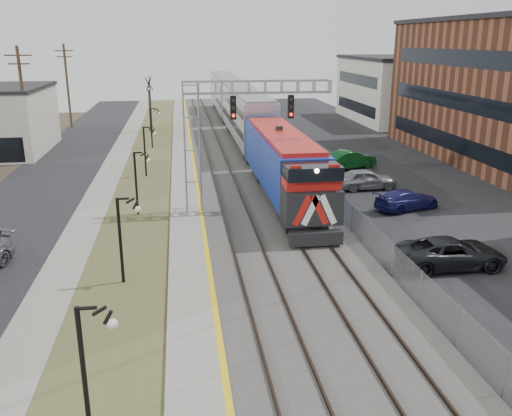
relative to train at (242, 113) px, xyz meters
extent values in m
cube|color=black|center=(-17.00, -18.48, -2.86)|extent=(7.00, 120.00, 0.04)
cube|color=gray|center=(-12.50, -18.48, -2.84)|extent=(2.00, 120.00, 0.08)
cube|color=#4F522B|center=(-9.50, -18.48, -2.85)|extent=(4.00, 120.00, 0.06)
cube|color=gray|center=(-6.50, -18.48, -2.76)|extent=(2.00, 120.00, 0.24)
cube|color=#595651|center=(-1.50, -18.48, -2.78)|extent=(8.00, 120.00, 0.20)
cube|color=black|center=(10.50, -18.48, -2.86)|extent=(16.00, 120.00, 0.04)
cube|color=gold|center=(-5.62, -18.48, -2.64)|extent=(0.24, 120.00, 0.01)
cube|color=#2D2119|center=(-4.25, -18.48, -2.61)|extent=(0.08, 120.00, 0.15)
cube|color=#2D2119|center=(-2.75, -18.48, -2.61)|extent=(0.08, 120.00, 0.15)
cube|color=#2D2119|center=(-0.75, -18.48, -2.61)|extent=(0.08, 120.00, 0.15)
cube|color=#2D2119|center=(0.75, -18.48, -2.61)|extent=(0.08, 120.00, 0.15)
cube|color=navy|center=(0.00, -24.19, -0.41)|extent=(3.00, 17.00, 4.25)
cube|color=black|center=(0.00, -32.89, -2.18)|extent=(2.80, 0.50, 0.70)
cube|color=#A9ADB4|center=(0.00, -3.89, 0.13)|extent=(3.00, 22.00, 5.33)
cube|color=#A9ADB4|center=(0.00, 18.91, 0.13)|extent=(3.00, 22.00, 5.33)
cube|color=gray|center=(-6.00, -25.48, 1.12)|extent=(1.00, 1.00, 8.00)
cube|color=gray|center=(-2.00, -25.48, 4.87)|extent=(9.00, 0.80, 0.80)
cube|color=black|center=(-3.50, -25.93, 3.72)|extent=(0.35, 0.25, 1.40)
cube|color=black|center=(0.00, -25.93, 3.72)|extent=(0.35, 0.25, 1.40)
cylinder|color=black|center=(-9.50, -45.48, -0.88)|extent=(0.14, 0.14, 4.00)
cylinder|color=black|center=(-9.50, -35.48, -0.88)|extent=(0.14, 0.14, 4.00)
cylinder|color=black|center=(-9.50, -25.48, -0.88)|extent=(0.14, 0.14, 4.00)
cylinder|color=black|center=(-9.50, -15.48, -0.88)|extent=(0.14, 0.14, 4.00)
cylinder|color=black|center=(-9.50, -3.48, -0.88)|extent=(0.14, 0.14, 4.00)
cylinder|color=#4C3823|center=(-20.00, -8.48, 2.12)|extent=(0.28, 0.28, 10.00)
cylinder|color=#4C3823|center=(-20.00, 11.52, 2.12)|extent=(0.28, 0.28, 10.00)
cube|color=gray|center=(2.70, -18.48, -2.08)|extent=(0.04, 120.00, 1.60)
cube|color=beige|center=(24.50, 11.52, 1.12)|extent=(16.00, 18.00, 8.00)
cylinder|color=#382D23|center=(-10.00, 6.52, -0.43)|extent=(0.30, 0.30, 4.90)
imported|color=black|center=(5.90, -35.91, -2.17)|extent=(5.19, 2.47, 1.43)
imported|color=#171752|center=(7.51, -26.82, -2.24)|extent=(4.74, 3.04, 1.28)
imported|color=gray|center=(6.56, -21.70, -2.13)|extent=(4.47, 1.92, 1.51)
imported|color=#0D4218|center=(7.34, -15.22, -2.10)|extent=(5.02, 3.35, 1.56)
camera|label=1|loc=(-6.73, -58.35, 7.60)|focal=38.00mm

